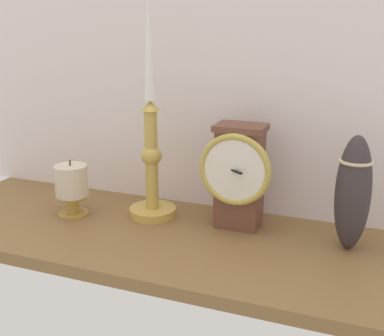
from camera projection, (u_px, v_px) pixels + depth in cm
name	position (u px, v px, depth cm)	size (l,w,h in cm)	color
ground_plane	(153.00, 237.00, 99.55)	(100.00, 36.00, 2.40)	brown
back_wall	(188.00, 56.00, 106.18)	(120.00, 2.00, 65.00)	white
mantel_clock	(238.00, 175.00, 98.27)	(14.23, 8.96, 20.79)	brown
candlestick_tall_left	(151.00, 152.00, 103.03)	(9.89, 9.89, 45.43)	gold
pillar_candle_front	(72.00, 186.00, 106.16)	(6.85, 6.85, 12.00)	#B58E3B
tall_ceramic_vase	(353.00, 193.00, 89.08)	(6.28, 6.28, 21.20)	#362D2F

